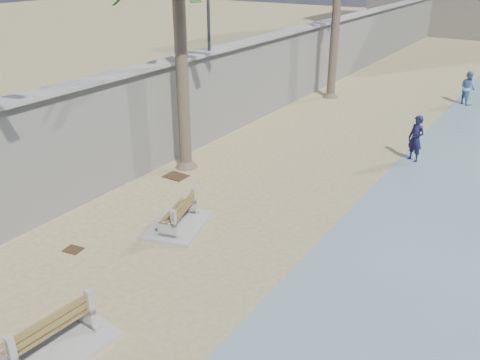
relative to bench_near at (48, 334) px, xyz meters
The scene contains 8 objects.
seawall 20.06m from the bench_near, 103.21° to the left, with size 0.45×70.00×3.50m, color gray.
wall_cap 20.26m from the bench_near, 103.21° to the left, with size 0.80×70.00×0.12m, color gray.
bench_near is the anchor object (origin of this frame).
bench_far 5.22m from the bench_near, 101.35° to the left, with size 1.85×2.29×0.83m.
person_a 14.02m from the bench_near, 77.26° to the left, with size 0.71×0.48×1.98m, color #121233.
person_b 23.18m from the bench_near, 82.16° to the left, with size 0.90×0.69×1.86m, color #5274AB.
debris_c 8.50m from the bench_near, 113.13° to the left, with size 0.75×0.60×0.03m, color #382616.
debris_d 3.73m from the bench_near, 133.30° to the left, with size 0.45×0.36×0.03m, color #382616.
Camera 1 is at (6.49, -3.89, 6.96)m, focal length 38.00 mm.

